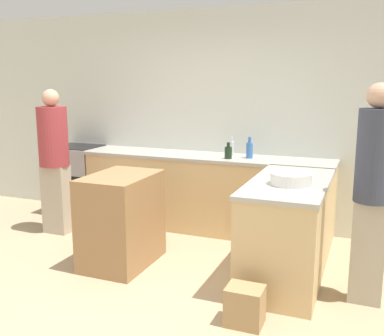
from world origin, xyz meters
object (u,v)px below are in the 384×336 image
(island_table, at_px, (122,220))
(water_bottle_blue, at_px, (250,150))
(person_at_peninsula, at_px, (373,186))
(wine_bottle_dark, at_px, (228,152))
(vinegar_bottle_clear, at_px, (232,148))
(range_oven, at_px, (79,180))
(paper_bag, at_px, (245,306))
(mixing_bowl, at_px, (291,179))
(person_by_range, at_px, (54,157))

(island_table, height_order, water_bottle_blue, water_bottle_blue)
(person_at_peninsula, bearing_deg, wine_bottle_dark, 143.66)
(wine_bottle_dark, xyz_separation_m, person_at_peninsula, (1.57, -1.15, -0.01))
(vinegar_bottle_clear, bearing_deg, wine_bottle_dark, -82.90)
(range_oven, height_order, island_table, range_oven)
(range_oven, distance_m, paper_bag, 3.56)
(mixing_bowl, bearing_deg, water_bottle_blue, 119.94)
(person_by_range, relative_size, person_at_peninsula, 0.95)
(range_oven, bearing_deg, water_bottle_blue, 0.20)
(vinegar_bottle_clear, height_order, person_by_range, person_by_range)
(person_by_range, bearing_deg, vinegar_bottle_clear, 24.79)
(water_bottle_blue, height_order, paper_bag, water_bottle_blue)
(mixing_bowl, xyz_separation_m, person_by_range, (-2.86, 0.39, -0.05))
(mixing_bowl, bearing_deg, person_by_range, 172.17)
(range_oven, bearing_deg, person_by_range, -72.70)
(wine_bottle_dark, height_order, person_by_range, person_by_range)
(water_bottle_blue, relative_size, paper_bag, 0.83)
(mixing_bowl, xyz_separation_m, paper_bag, (-0.17, -0.81, -0.84))
(range_oven, bearing_deg, island_table, -41.95)
(vinegar_bottle_clear, bearing_deg, person_by_range, -155.21)
(person_at_peninsula, bearing_deg, range_oven, 161.38)
(island_table, relative_size, mixing_bowl, 2.57)
(person_by_range, bearing_deg, wine_bottle_dark, 18.95)
(range_oven, bearing_deg, vinegar_bottle_clear, 2.76)
(mixing_bowl, distance_m, person_at_peninsula, 0.67)
(range_oven, relative_size, vinegar_bottle_clear, 3.95)
(mixing_bowl, xyz_separation_m, vinegar_bottle_clear, (-0.93, 1.28, 0.04))
(vinegar_bottle_clear, relative_size, person_by_range, 0.14)
(island_table, bearing_deg, wine_bottle_dark, 58.66)
(island_table, bearing_deg, person_at_peninsula, 1.19)
(vinegar_bottle_clear, bearing_deg, person_at_peninsula, -40.71)
(mixing_bowl, xyz_separation_m, person_at_peninsula, (0.67, -0.09, 0.02))
(mixing_bowl, bearing_deg, range_oven, 159.20)
(mixing_bowl, xyz_separation_m, wine_bottle_dark, (-0.90, 1.06, 0.02))
(water_bottle_blue, distance_m, person_by_range, 2.32)
(water_bottle_blue, height_order, wine_bottle_dark, water_bottle_blue)
(person_at_peninsula, bearing_deg, person_by_range, 172.18)
(mixing_bowl, bearing_deg, wine_bottle_dark, 130.37)
(wine_bottle_dark, bearing_deg, island_table, -121.34)
(mixing_bowl, relative_size, vinegar_bottle_clear, 1.49)
(vinegar_bottle_clear, bearing_deg, range_oven, -177.24)
(mixing_bowl, height_order, paper_bag, mixing_bowl)
(vinegar_bottle_clear, height_order, paper_bag, vinegar_bottle_clear)
(island_table, distance_m, person_at_peninsula, 2.37)
(island_table, relative_size, water_bottle_blue, 3.69)
(mixing_bowl, distance_m, person_by_range, 2.88)
(island_table, xyz_separation_m, paper_bag, (1.46, -0.67, -0.31))
(wine_bottle_dark, bearing_deg, paper_bag, -68.73)
(person_at_peninsula, relative_size, paper_bag, 6.02)
(range_oven, relative_size, island_table, 1.03)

